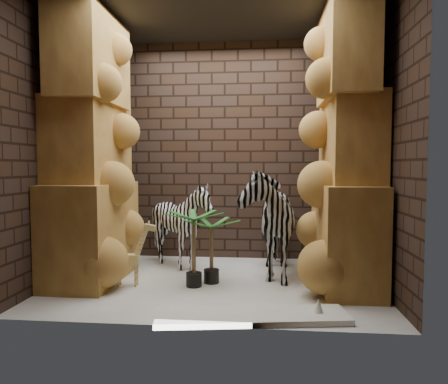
# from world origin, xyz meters

# --- Properties ---
(floor) EXTENTS (3.50, 3.50, 0.00)m
(floor) POSITION_xyz_m (0.00, 0.00, 0.00)
(floor) COLOR white
(floor) RESTS_ON ground
(ceiling) EXTENTS (3.50, 3.50, 0.00)m
(ceiling) POSITION_xyz_m (0.00, 0.00, 3.00)
(ceiling) COLOR black
(ceiling) RESTS_ON ground
(wall_back) EXTENTS (3.50, 0.00, 3.50)m
(wall_back) POSITION_xyz_m (0.00, 1.25, 1.50)
(wall_back) COLOR #302015
(wall_back) RESTS_ON ground
(wall_front) EXTENTS (3.50, 0.00, 3.50)m
(wall_front) POSITION_xyz_m (0.00, -1.25, 1.50)
(wall_front) COLOR #302015
(wall_front) RESTS_ON ground
(wall_left) EXTENTS (0.00, 3.00, 3.00)m
(wall_left) POSITION_xyz_m (-1.75, 0.00, 1.50)
(wall_left) COLOR #302015
(wall_left) RESTS_ON ground
(wall_right) EXTENTS (0.00, 3.00, 3.00)m
(wall_right) POSITION_xyz_m (1.75, 0.00, 1.50)
(wall_right) COLOR #302015
(wall_right) RESTS_ON ground
(rock_pillar_left) EXTENTS (0.68, 1.30, 3.00)m
(rock_pillar_left) POSITION_xyz_m (-1.40, 0.00, 1.50)
(rock_pillar_left) COLOR gold
(rock_pillar_left) RESTS_ON floor
(rock_pillar_right) EXTENTS (0.58, 1.25, 3.00)m
(rock_pillar_right) POSITION_xyz_m (1.42, 0.00, 1.50)
(rock_pillar_right) COLOR gold
(rock_pillar_right) RESTS_ON floor
(zebra_right) EXTENTS (0.72, 1.28, 1.48)m
(zebra_right) POSITION_xyz_m (0.58, 0.42, 0.74)
(zebra_right) COLOR white
(zebra_right) RESTS_ON floor
(zebra_left) EXTENTS (0.95, 1.14, 0.99)m
(zebra_left) POSITION_xyz_m (-0.50, 0.60, 0.50)
(zebra_left) COLOR white
(zebra_left) RESTS_ON floor
(giraffe_toy) EXTENTS (0.38, 0.15, 0.73)m
(giraffe_toy) POSITION_xyz_m (-0.92, -0.21, 0.36)
(giraffe_toy) COLOR #DAC77E
(giraffe_toy) RESTS_ON floor
(palm_front) EXTENTS (0.36, 0.36, 0.73)m
(palm_front) POSITION_xyz_m (-0.03, -0.01, 0.36)
(palm_front) COLOR #206E27
(palm_front) RESTS_ON floor
(palm_back) EXTENTS (0.36, 0.36, 0.83)m
(palm_back) POSITION_xyz_m (-0.20, -0.16, 0.41)
(palm_back) COLOR #206E27
(palm_back) RESTS_ON floor
(surfboard) EXTENTS (1.66, 0.63, 0.05)m
(surfboard) POSITION_xyz_m (0.45, -1.05, 0.03)
(surfboard) COLOR white
(surfboard) RESTS_ON floor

